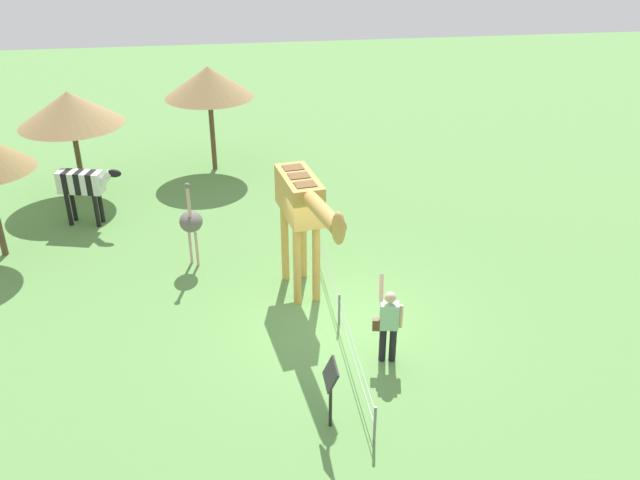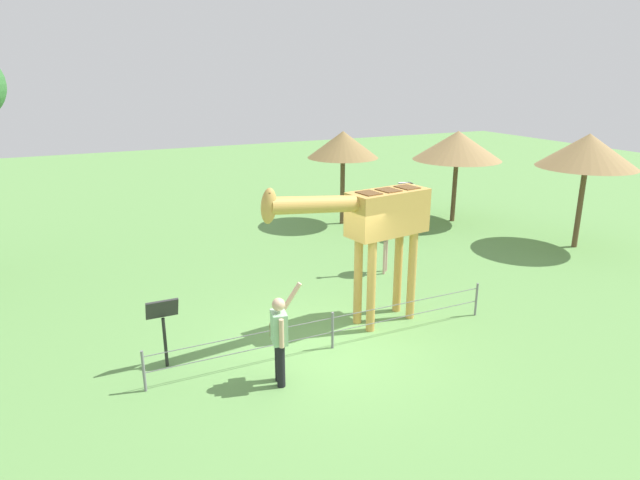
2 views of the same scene
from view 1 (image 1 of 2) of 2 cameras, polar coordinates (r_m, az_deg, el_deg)
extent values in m
plane|color=#60934C|center=(14.58, 1.36, -7.15)|extent=(60.00, 60.00, 0.00)
cylinder|color=gold|center=(14.90, -0.32, -1.91)|extent=(0.18, 0.18, 1.95)
cylinder|color=gold|center=(14.80, -1.95, -2.15)|extent=(0.18, 0.18, 1.95)
cylinder|color=gold|center=(15.83, -1.45, -0.02)|extent=(0.18, 0.18, 1.95)
cylinder|color=gold|center=(15.73, -3.00, -0.24)|extent=(0.18, 0.18, 1.95)
cube|color=gold|center=(14.68, -1.77, 3.83)|extent=(1.78, 0.94, 0.90)
cube|color=brown|center=(14.05, -1.26, 4.75)|extent=(0.42, 0.49, 0.02)
cube|color=brown|center=(14.50, -1.80, 5.49)|extent=(0.42, 0.49, 0.02)
cube|color=brown|center=(14.95, -2.30, 6.18)|extent=(0.42, 0.49, 0.02)
cylinder|color=gold|center=(13.07, 0.12, 2.55)|extent=(2.18, 0.63, 0.55)
ellipsoid|color=gold|center=(12.11, 1.58, 1.00)|extent=(0.38, 0.31, 0.67)
cylinder|color=brown|center=(12.04, 1.87, 1.78)|extent=(0.05, 0.05, 0.14)
cylinder|color=brown|center=(12.02, 1.31, 1.75)|extent=(0.05, 0.05, 0.14)
cylinder|color=black|center=(13.41, 5.34, -8.76)|extent=(0.14, 0.14, 0.78)
cylinder|color=black|center=(13.42, 6.20, -8.77)|extent=(0.14, 0.14, 0.78)
cube|color=#93C699|center=(13.03, 5.91, -6.41)|extent=(0.30, 0.40, 0.55)
sphere|color=#D8AD8C|center=(12.81, 6.00, -4.87)|extent=(0.22, 0.22, 0.22)
cylinder|color=#D8AD8C|center=(12.99, 5.24, -4.12)|extent=(0.37, 0.15, 0.51)
cylinder|color=#D8AD8C|center=(13.05, 6.87, -6.44)|extent=(0.08, 0.08, 0.50)
cube|color=brown|center=(13.08, 4.91, -7.16)|extent=(0.15, 0.22, 0.24)
cylinder|color=black|center=(19.69, -18.11, 2.74)|extent=(0.12, 0.12, 0.95)
cylinder|color=black|center=(19.44, -18.45, 2.36)|extent=(0.12, 0.12, 0.95)
cylinder|color=black|center=(20.03, -20.20, 2.81)|extent=(0.12, 0.12, 0.95)
cylinder|color=black|center=(19.79, -20.56, 2.45)|extent=(0.12, 0.12, 0.95)
cube|color=silver|center=(19.67, -21.05, 4.68)|extent=(0.47, 0.28, 0.60)
cube|color=black|center=(19.59, -20.60, 4.68)|extent=(0.47, 0.28, 0.60)
cube|color=silver|center=(19.51, -20.15, 4.67)|extent=(0.47, 0.28, 0.60)
cube|color=black|center=(19.44, -19.69, 4.66)|extent=(0.47, 0.28, 0.60)
cube|color=silver|center=(19.37, -19.23, 4.65)|extent=(0.47, 0.28, 0.60)
cube|color=black|center=(19.29, -18.77, 4.64)|extent=(0.47, 0.28, 0.60)
cube|color=silver|center=(19.22, -18.31, 4.63)|extent=(0.47, 0.28, 0.60)
cylinder|color=silver|center=(19.07, -17.72, 5.03)|extent=(0.31, 0.48, 0.47)
ellipsoid|color=black|center=(18.92, -17.09, 5.43)|extent=(0.28, 0.43, 0.22)
cylinder|color=#CC9E93|center=(16.80, -10.41, -0.78)|extent=(0.07, 0.07, 0.90)
cylinder|color=#CC9E93|center=(16.95, -10.95, -0.56)|extent=(0.07, 0.07, 0.90)
ellipsoid|color=#66605B|center=(16.55, -10.90, 1.56)|extent=(0.70, 0.56, 0.49)
cylinder|color=#CC9E93|center=(16.18, -11.08, 3.08)|extent=(0.08, 0.08, 0.80)
sphere|color=#66605B|center=(16.00, -11.23, 4.54)|extent=(0.14, 0.14, 0.14)
cylinder|color=brown|center=(21.57, -19.81, 6.43)|extent=(0.16, 0.16, 2.19)
cone|color=#997A4C|center=(21.09, -20.51, 10.44)|extent=(3.04, 3.04, 0.99)
cylinder|color=brown|center=(22.46, -9.12, 8.90)|extent=(0.16, 0.16, 2.44)
cone|color=#997A4C|center=(21.98, -9.45, 13.12)|extent=(2.83, 2.83, 0.98)
cylinder|color=black|center=(11.86, 0.89, -13.80)|extent=(0.06, 0.06, 0.95)
cube|color=#2D2D2D|center=(11.44, 0.92, -11.34)|extent=(0.56, 0.21, 0.38)
cylinder|color=slate|center=(17.37, -0.33, 0.43)|extent=(0.05, 0.05, 0.75)
cylinder|color=slate|center=(14.38, 1.64, -5.90)|extent=(0.05, 0.05, 0.75)
cylinder|color=slate|center=(11.69, 4.68, -15.33)|extent=(0.05, 0.05, 0.75)
cube|color=slate|center=(14.24, 1.66, -5.03)|extent=(7.00, 0.01, 0.01)
cube|color=slate|center=(14.40, 1.64, -6.03)|extent=(7.00, 0.01, 0.01)
camera|label=2|loc=(13.41, 44.77, 5.83)|focal=30.57mm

